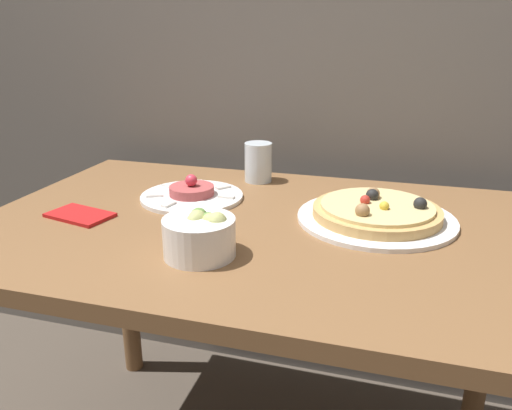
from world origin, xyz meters
name	(u,v)px	position (x,y,z in m)	size (l,w,h in m)	color
dining_table	(259,265)	(0.00, 0.40, 0.65)	(1.24, 0.80, 0.75)	brown
pizza_plate	(377,213)	(0.25, 0.49, 0.77)	(0.35, 0.35, 0.06)	white
tartare_plate	(192,194)	(-0.21, 0.51, 0.76)	(0.26, 0.26, 0.06)	white
small_bowl	(200,235)	(-0.06, 0.21, 0.79)	(0.14, 0.14, 0.09)	white
drinking_glass	(258,162)	(-0.09, 0.71, 0.80)	(0.08, 0.08, 0.11)	silver
napkin	(80,215)	(-0.40, 0.32, 0.75)	(0.16, 0.12, 0.01)	red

